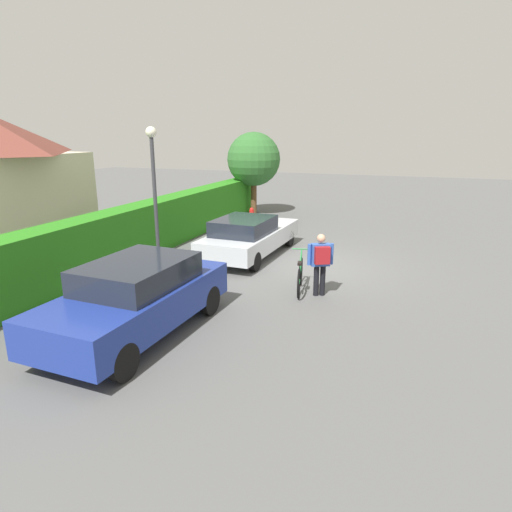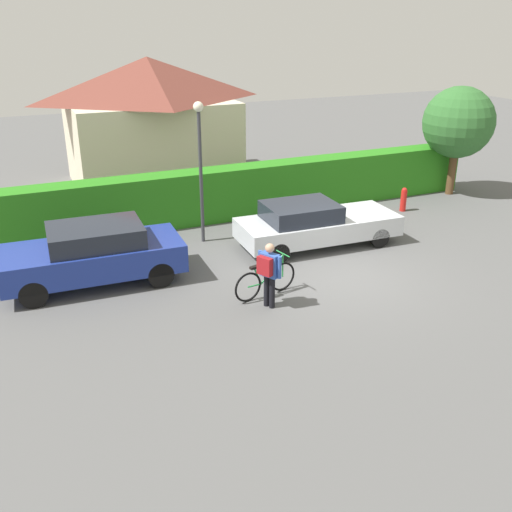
# 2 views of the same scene
# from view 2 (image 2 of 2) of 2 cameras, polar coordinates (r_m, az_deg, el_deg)

# --- Properties ---
(ground_plane) EXTENTS (60.00, 60.00, 0.00)m
(ground_plane) POSITION_cam_2_polar(r_m,az_deg,el_deg) (14.68, 8.12, -1.95)
(ground_plane) COLOR #575757
(hedge_row) EXTENTS (16.28, 0.90, 1.65)m
(hedge_row) POSITION_cam_2_polar(r_m,az_deg,el_deg) (18.86, -0.30, 6.59)
(hedge_row) COLOR #2A7D1B
(hedge_row) RESTS_ON ground
(house_distant) EXTENTS (6.27, 4.71, 4.72)m
(house_distant) POSITION_cam_2_polar(r_m,az_deg,el_deg) (22.76, -10.43, 13.14)
(house_distant) COLOR beige
(house_distant) RESTS_ON ground
(parked_car_near) EXTENTS (4.34, 1.98, 1.48)m
(parked_car_near) POSITION_cam_2_polar(r_m,az_deg,el_deg) (14.40, -15.83, 0.26)
(parked_car_near) COLOR navy
(parked_car_near) RESTS_ON ground
(parked_car_far) EXTENTS (4.64, 1.93, 1.31)m
(parked_car_far) POSITION_cam_2_polar(r_m,az_deg,el_deg) (16.29, 5.82, 3.24)
(parked_car_far) COLOR silver
(parked_car_far) RESTS_ON ground
(bicycle) EXTENTS (1.70, 0.54, 0.97)m
(bicycle) POSITION_cam_2_polar(r_m,az_deg,el_deg) (13.36, 0.97, -2.45)
(bicycle) COLOR black
(bicycle) RESTS_ON ground
(person_rider) EXTENTS (0.48, 0.57, 1.53)m
(person_rider) POSITION_cam_2_polar(r_m,az_deg,el_deg) (12.62, 1.27, -1.39)
(person_rider) COLOR black
(person_rider) RESTS_ON ground
(street_lamp) EXTENTS (0.28, 0.28, 3.99)m
(street_lamp) POSITION_cam_2_polar(r_m,az_deg,el_deg) (16.08, -5.59, 10.16)
(street_lamp) COLOR #38383D
(street_lamp) RESTS_ON ground
(tree_kerbside) EXTENTS (2.50, 2.50, 3.87)m
(tree_kerbside) POSITION_cam_2_polar(r_m,az_deg,el_deg) (21.96, 19.51, 12.40)
(tree_kerbside) COLOR brown
(tree_kerbside) RESTS_ON ground
(fire_hydrant) EXTENTS (0.20, 0.20, 0.81)m
(fire_hydrant) POSITION_cam_2_polar(r_m,az_deg,el_deg) (19.91, 14.48, 5.51)
(fire_hydrant) COLOR red
(fire_hydrant) RESTS_ON ground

